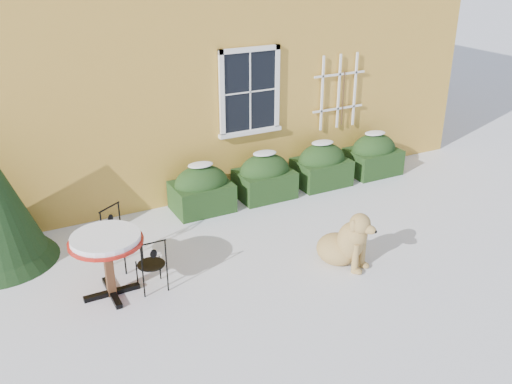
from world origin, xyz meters
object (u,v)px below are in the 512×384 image
patio_chair_far (120,237)px  dog (346,243)px  patio_chair_near (152,264)px  bistro_table (106,246)px

patio_chair_far → dog: (2.99, -1.60, -0.09)m
patio_chair_far → dog: patio_chair_far is taller
patio_chair_near → dog: (2.79, -0.72, -0.03)m
patio_chair_near → patio_chair_far: 0.90m
patio_chair_far → dog: bearing=-61.2°
bistro_table → dog: 3.49m
bistro_table → patio_chair_near: (0.56, -0.13, -0.37)m
bistro_table → patio_chair_far: bearing=64.0°
dog → patio_chair_near: bearing=141.5°
bistro_table → patio_chair_far: (0.36, 0.74, -0.31)m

